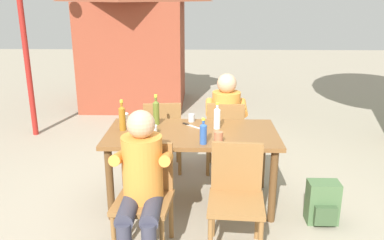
{
  "coord_description": "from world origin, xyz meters",
  "views": [
    {
      "loc": [
        0.1,
        -3.63,
        2.0
      ],
      "look_at": [
        0.0,
        0.0,
        0.87
      ],
      "focal_mm": 37.29,
      "sensor_mm": 36.0,
      "label": 1
    }
  ],
  "objects_px": {
    "cup_glass": "(153,130)",
    "bottle_clear": "(217,117)",
    "chair_near_left": "(145,191)",
    "person_in_white_shirt": "(226,117)",
    "chair_near_right": "(236,192)",
    "cup_terracotta": "(218,137)",
    "chair_far_left": "(163,133)",
    "cup_steel": "(191,118)",
    "backpack_by_near_side": "(323,203)",
    "chair_far_right": "(225,133)",
    "person_in_plaid_shirt": "(141,178)",
    "bottle_blue": "(203,133)",
    "bottle_amber": "(122,117)",
    "cup_white": "(125,119)",
    "bottle_olive": "(156,112)",
    "brick_kiosk": "(134,36)",
    "dining_table": "(192,141)"
  },
  "relations": [
    {
      "from": "chair_near_left",
      "to": "chair_near_right",
      "type": "xyz_separation_m",
      "value": [
        0.74,
        0.0,
        0.0
      ]
    },
    {
      "from": "chair_far_right",
      "to": "cup_terracotta",
      "type": "bearing_deg",
      "value": -96.87
    },
    {
      "from": "chair_far_left",
      "to": "cup_steel",
      "type": "bearing_deg",
      "value": -48.36
    },
    {
      "from": "cup_terracotta",
      "to": "cup_white",
      "type": "relative_size",
      "value": 0.85
    },
    {
      "from": "cup_white",
      "to": "cup_glass",
      "type": "bearing_deg",
      "value": -41.3
    },
    {
      "from": "chair_far_left",
      "to": "cup_glass",
      "type": "distance_m",
      "value": 0.85
    },
    {
      "from": "chair_near_right",
      "to": "cup_terracotta",
      "type": "xyz_separation_m",
      "value": [
        -0.13,
        0.43,
        0.31
      ]
    },
    {
      "from": "person_in_white_shirt",
      "to": "person_in_plaid_shirt",
      "type": "bearing_deg",
      "value": -114.02
    },
    {
      "from": "dining_table",
      "to": "bottle_blue",
      "type": "height_order",
      "value": "bottle_blue"
    },
    {
      "from": "chair_far_right",
      "to": "cup_white",
      "type": "distance_m",
      "value": 1.21
    },
    {
      "from": "brick_kiosk",
      "to": "chair_far_right",
      "type": "bearing_deg",
      "value": -63.83
    },
    {
      "from": "dining_table",
      "to": "person_in_plaid_shirt",
      "type": "distance_m",
      "value": 0.91
    },
    {
      "from": "bottle_clear",
      "to": "bottle_olive",
      "type": "distance_m",
      "value": 0.63
    },
    {
      "from": "person_in_white_shirt",
      "to": "cup_glass",
      "type": "distance_m",
      "value": 1.17
    },
    {
      "from": "chair_near_left",
      "to": "bottle_olive",
      "type": "height_order",
      "value": "bottle_olive"
    },
    {
      "from": "chair_near_left",
      "to": "bottle_clear",
      "type": "distance_m",
      "value": 1.1
    },
    {
      "from": "bottle_amber",
      "to": "cup_white",
      "type": "relative_size",
      "value": 2.59
    },
    {
      "from": "chair_near_left",
      "to": "person_in_white_shirt",
      "type": "distance_m",
      "value": 1.72
    },
    {
      "from": "chair_near_right",
      "to": "cup_white",
      "type": "relative_size",
      "value": 7.4
    },
    {
      "from": "bottle_clear",
      "to": "bottle_olive",
      "type": "xyz_separation_m",
      "value": [
        -0.61,
        0.12,
        0.02
      ]
    },
    {
      "from": "bottle_blue",
      "to": "cup_glass",
      "type": "height_order",
      "value": "bottle_blue"
    },
    {
      "from": "cup_steel",
      "to": "bottle_amber",
      "type": "bearing_deg",
      "value": -155.94
    },
    {
      "from": "chair_near_left",
      "to": "cup_steel",
      "type": "xyz_separation_m",
      "value": [
        0.35,
        1.05,
        0.3
      ]
    },
    {
      "from": "person_in_plaid_shirt",
      "to": "bottle_blue",
      "type": "height_order",
      "value": "person_in_plaid_shirt"
    },
    {
      "from": "chair_far_right",
      "to": "backpack_by_near_side",
      "type": "xyz_separation_m",
      "value": [
        0.84,
        -1.07,
        -0.3
      ]
    },
    {
      "from": "chair_far_left",
      "to": "cup_terracotta",
      "type": "bearing_deg",
      "value": -59.1
    },
    {
      "from": "person_in_white_shirt",
      "to": "bottle_blue",
      "type": "xyz_separation_m",
      "value": [
        -0.26,
        -1.15,
        0.2
      ]
    },
    {
      "from": "bottle_amber",
      "to": "cup_glass",
      "type": "height_order",
      "value": "bottle_amber"
    },
    {
      "from": "chair_far_left",
      "to": "bottle_blue",
      "type": "relative_size",
      "value": 3.68
    },
    {
      "from": "bottle_olive",
      "to": "cup_terracotta",
      "type": "relative_size",
      "value": 3.08
    },
    {
      "from": "bottle_amber",
      "to": "cup_terracotta",
      "type": "bearing_deg",
      "value": -19.4
    },
    {
      "from": "person_in_plaid_shirt",
      "to": "bottle_blue",
      "type": "distance_m",
      "value": 0.73
    },
    {
      "from": "chair_near_right",
      "to": "backpack_by_near_side",
      "type": "relative_size",
      "value": 2.18
    },
    {
      "from": "bottle_olive",
      "to": "cup_steel",
      "type": "relative_size",
      "value": 3.82
    },
    {
      "from": "chair_near_right",
      "to": "backpack_by_near_side",
      "type": "bearing_deg",
      "value": 24.14
    },
    {
      "from": "cup_terracotta",
      "to": "cup_glass",
      "type": "height_order",
      "value": "cup_terracotta"
    },
    {
      "from": "dining_table",
      "to": "bottle_amber",
      "type": "distance_m",
      "value": 0.71
    },
    {
      "from": "cup_terracotta",
      "to": "chair_far_right",
      "type": "bearing_deg",
      "value": 83.13
    },
    {
      "from": "chair_near_right",
      "to": "bottle_blue",
      "type": "distance_m",
      "value": 0.61
    },
    {
      "from": "bottle_olive",
      "to": "cup_steel",
      "type": "bearing_deg",
      "value": 15.61
    },
    {
      "from": "bottle_amber",
      "to": "bottle_olive",
      "type": "bearing_deg",
      "value": 32.61
    },
    {
      "from": "bottle_olive",
      "to": "brick_kiosk",
      "type": "height_order",
      "value": "brick_kiosk"
    },
    {
      "from": "cup_glass",
      "to": "bottle_clear",
      "type": "bearing_deg",
      "value": 16.25
    },
    {
      "from": "chair_near_right",
      "to": "cup_terracotta",
      "type": "height_order",
      "value": "chair_near_right"
    },
    {
      "from": "backpack_by_near_side",
      "to": "chair_far_right",
      "type": "bearing_deg",
      "value": 128.08
    },
    {
      "from": "chair_far_left",
      "to": "backpack_by_near_side",
      "type": "xyz_separation_m",
      "value": [
        1.57,
        -1.07,
        -0.3
      ]
    },
    {
      "from": "dining_table",
      "to": "person_in_plaid_shirt",
      "type": "relative_size",
      "value": 1.4
    },
    {
      "from": "bottle_clear",
      "to": "cup_terracotta",
      "type": "bearing_deg",
      "value": -90.03
    },
    {
      "from": "chair_near_left",
      "to": "person_in_white_shirt",
      "type": "height_order",
      "value": "person_in_white_shirt"
    },
    {
      "from": "cup_white",
      "to": "chair_far_right",
      "type": "bearing_deg",
      "value": 25.85
    }
  ]
}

